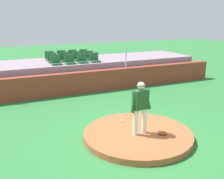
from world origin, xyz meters
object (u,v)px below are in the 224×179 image
object	(u,v)px
stadium_chair_1	(70,61)
stadium_chair_10	(73,56)
stadium_chair_7	(89,57)
stadium_chair_6	(78,58)
fielding_glove	(162,133)
stadium_chair_4	(52,59)
stadium_chair_5	(65,59)
pitcher	(140,104)
stadium_chair_3	(95,59)
stadium_chair_0	(56,62)
stadium_chair_9	(62,56)
stadium_chair_8	(50,57)
stadium_chair_2	(82,60)
baseball	(122,121)
stadium_chair_11	(84,55)

from	to	relation	value
stadium_chair_1	stadium_chair_10	world-z (taller)	same
stadium_chair_7	stadium_chair_10	size ratio (longest dim) A/B	1.00
stadium_chair_1	stadium_chair_6	xyz separation A→B (m)	(0.69, 0.87, 0.00)
fielding_glove	stadium_chair_4	size ratio (longest dim) A/B	0.60
stadium_chair_5	pitcher	bearing A→B (deg)	92.80
stadium_chair_3	stadium_chair_7	world-z (taller)	same
stadium_chair_0	stadium_chair_4	distance (m)	0.79
fielding_glove	stadium_chair_9	bearing A→B (deg)	131.55
stadium_chair_8	stadium_chair_6	bearing A→B (deg)	150.11
fielding_glove	stadium_chair_2	size ratio (longest dim) A/B	0.60
fielding_glove	stadium_chair_7	size ratio (longest dim) A/B	0.60
stadium_chair_6	stadium_chair_8	xyz separation A→B (m)	(-1.40, 0.80, 0.00)
fielding_glove	stadium_chair_5	size ratio (longest dim) A/B	0.60
pitcher	stadium_chair_10	xyz separation A→B (m)	(0.35, 8.40, 0.34)
baseball	stadium_chair_8	distance (m)	7.44
stadium_chair_4	stadium_chair_9	world-z (taller)	same
stadium_chair_2	stadium_chair_10	xyz separation A→B (m)	(-0.01, 1.73, 0.00)
stadium_chair_1	fielding_glove	bearing A→B (deg)	97.40
stadium_chair_0	stadium_chair_1	bearing A→B (deg)	176.07
pitcher	stadium_chair_7	world-z (taller)	pitcher
stadium_chair_7	stadium_chair_8	world-z (taller)	same
baseball	fielding_glove	xyz separation A→B (m)	(0.69, -1.45, 0.02)
fielding_glove	stadium_chair_7	xyz separation A→B (m)	(0.46, 7.88, 1.27)
stadium_chair_5	stadium_chair_7	size ratio (longest dim) A/B	1.00
baseball	stadium_chair_10	distance (m)	7.44
baseball	stadium_chair_3	world-z (taller)	stadium_chair_3
pitcher	stadium_chair_0	size ratio (longest dim) A/B	3.39
stadium_chair_1	stadium_chair_11	bearing A→B (deg)	-127.90
stadium_chair_5	stadium_chair_2	bearing A→B (deg)	130.09
stadium_chair_0	stadium_chair_11	xyz separation A→B (m)	(2.06, 1.67, 0.00)
stadium_chair_7	stadium_chair_9	bearing A→B (deg)	-32.80
baseball	stadium_chair_0	size ratio (longest dim) A/B	0.15
baseball	pitcher	bearing A→B (deg)	-85.50
stadium_chair_0	stadium_chair_10	xyz separation A→B (m)	(1.38, 1.67, 0.00)
stadium_chair_1	stadium_chair_9	size ratio (longest dim) A/B	1.00
stadium_chair_10	stadium_chair_6	bearing A→B (deg)	91.95
pitcher	stadium_chair_2	world-z (taller)	pitcher
stadium_chair_3	stadium_chair_5	world-z (taller)	same
stadium_chair_0	stadium_chair_5	size ratio (longest dim) A/B	1.00
stadium_chair_6	stadium_chair_11	distance (m)	1.07
baseball	stadium_chair_9	bearing A→B (deg)	91.78
stadium_chair_0	stadium_chair_6	size ratio (longest dim) A/B	1.00
fielding_glove	stadium_chair_2	xyz separation A→B (m)	(-0.24, 7.04, 1.27)
stadium_chair_5	stadium_chair_11	bearing A→B (deg)	-148.49
stadium_chair_6	stadium_chair_7	distance (m)	0.68
baseball	fielding_glove	bearing A→B (deg)	-64.70
stadium_chair_4	stadium_chair_1	bearing A→B (deg)	131.15
stadium_chair_1	stadium_chair_6	size ratio (longest dim) A/B	1.00
stadium_chair_0	stadium_chair_9	bearing A→B (deg)	-113.20
stadium_chair_7	stadium_chair_10	world-z (taller)	same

